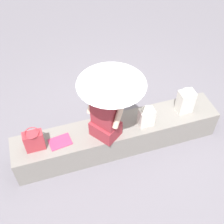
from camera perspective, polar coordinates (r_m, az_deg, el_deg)
The scene contains 8 objects.
ground_plane at distance 4.25m, azimuth 1.12°, elevation -6.60°, with size 14.00×14.00×0.00m, color slate.
stone_bench at distance 4.07m, azimuth 1.17°, elevation -4.77°, with size 2.87×0.48×0.44m, color gray.
person_seated at distance 3.52m, azimuth -1.35°, elevation -0.38°, with size 0.43×0.50×0.90m.
parasol at distance 3.05m, azimuth -0.11°, elevation 6.83°, with size 0.77×0.77×1.13m.
handbag_black at distance 4.09m, azimuth 14.37°, elevation 2.03°, with size 0.21×0.16×0.36m.
tote_bag_canvas at distance 3.84m, azimuth 6.80°, elevation -0.99°, with size 0.20×0.15×0.29m.
shoulder_bag_spare at distance 3.68m, azimuth -15.18°, elevation -5.50°, with size 0.24×0.18×0.31m.
magazine at distance 3.78m, azimuth -10.23°, elevation -5.83°, with size 0.28×0.20×0.01m, color #D83866.
Camera 1 is at (0.84, 2.36, 3.43)m, focal length 46.18 mm.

